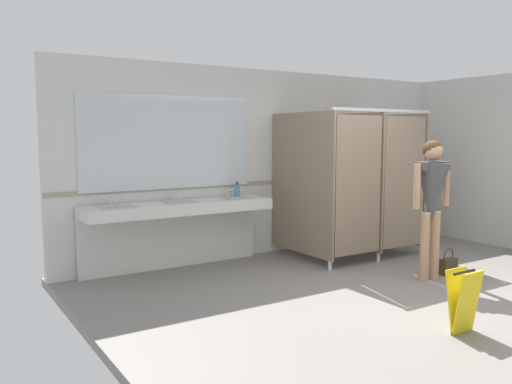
# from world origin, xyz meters

# --- Properties ---
(ground_plane) EXTENTS (6.77, 6.14, 0.10)m
(ground_plane) POSITION_xyz_m (0.00, 0.00, -0.05)
(ground_plane) COLOR gray
(wall_back) EXTENTS (6.77, 0.12, 2.69)m
(wall_back) POSITION_xyz_m (0.00, 2.83, 1.34)
(wall_back) COLOR silver
(wall_back) RESTS_ON ground_plane
(wall_back_tile_band) EXTENTS (6.77, 0.01, 0.06)m
(wall_back_tile_band) POSITION_xyz_m (0.00, 2.77, 1.05)
(wall_back_tile_band) COLOR #9E937F
(wall_back_tile_band) RESTS_ON wall_back
(vanity_counter) EXTENTS (2.47, 0.58, 1.01)m
(vanity_counter) POSITION_xyz_m (-1.79, 2.55, 0.66)
(vanity_counter) COLOR silver
(vanity_counter) RESTS_ON ground_plane
(mirror_panel) EXTENTS (2.37, 0.02, 1.22)m
(mirror_panel) POSITION_xyz_m (-1.79, 2.76, 1.66)
(mirror_panel) COLOR silver
(mirror_panel) RESTS_ON wall_back
(bathroom_stalls) EXTENTS (1.81, 1.37, 2.10)m
(bathroom_stalls) POSITION_xyz_m (0.73, 1.89, 1.09)
(bathroom_stalls) COLOR #84705B
(bathroom_stalls) RESTS_ON ground_plane
(person_standing) EXTENTS (0.59, 0.41, 1.69)m
(person_standing) POSITION_xyz_m (0.57, 0.46, 1.07)
(person_standing) COLOR tan
(person_standing) RESTS_ON ground_plane
(handbag) EXTENTS (0.24, 0.10, 0.33)m
(handbag) POSITION_xyz_m (0.97, 0.48, 0.12)
(handbag) COLOR #3F2D1E
(handbag) RESTS_ON ground_plane
(soap_dispenser) EXTENTS (0.07, 0.07, 0.20)m
(soap_dispenser) POSITION_xyz_m (-0.84, 2.63, 0.98)
(soap_dispenser) COLOR teal
(soap_dispenser) RESTS_ON vanity_counter
(wet_floor_sign) EXTENTS (0.28, 0.19, 0.57)m
(wet_floor_sign) POSITION_xyz_m (-0.58, -0.84, 0.29)
(wet_floor_sign) COLOR yellow
(wet_floor_sign) RESTS_ON ground_plane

